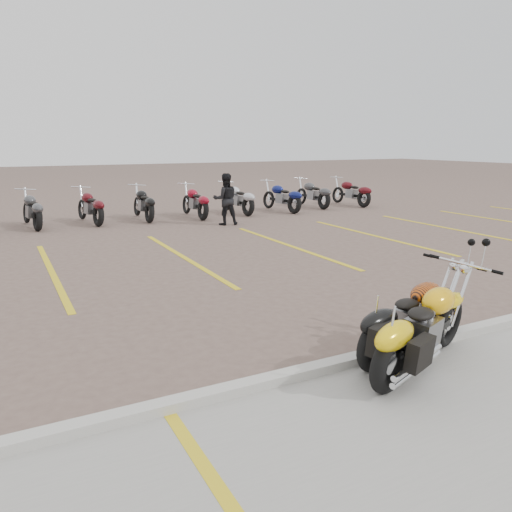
{
  "coord_description": "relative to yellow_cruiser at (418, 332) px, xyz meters",
  "views": [
    {
      "loc": [
        -3.52,
        -6.12,
        2.48
      ],
      "look_at": [
        -0.05,
        0.52,
        0.75
      ],
      "focal_mm": 35.0,
      "sensor_mm": 36.0,
      "label": 1
    }
  ],
  "objects": [
    {
      "name": "parking_stripes",
      "position": [
        -0.43,
        6.4,
        -0.43
      ],
      "size": [
        38.0,
        5.5,
        0.01
      ],
      "primitive_type": null,
      "color": "gold",
      "rests_on": "ground"
    },
    {
      "name": "bg_bike_row",
      "position": [
        -0.61,
        12.02,
        0.11
      ],
      "size": [
        18.97,
        2.05,
        1.1
      ],
      "color": "black",
      "rests_on": "ground"
    },
    {
      "name": "yellow_cruiser",
      "position": [
        0.0,
        0.0,
        0.0
      ],
      "size": [
        2.05,
        0.87,
        0.88
      ],
      "rotation": [
        0.09,
        0.0,
        0.36
      ],
      "color": "black",
      "rests_on": "ground"
    },
    {
      "name": "ground",
      "position": [
        -0.43,
        2.4,
        -0.44
      ],
      "size": [
        100.0,
        100.0,
        0.0
      ],
      "primitive_type": "plane",
      "color": "#6F594F",
      "rests_on": "ground"
    },
    {
      "name": "person_b",
      "position": [
        2.18,
        10.0,
        0.34
      ],
      "size": [
        0.87,
        0.74,
        1.55
      ],
      "primitive_type": "imported",
      "rotation": [
        0.0,
        0.0,
        2.91
      ],
      "color": "black",
      "rests_on": "ground"
    },
    {
      "name": "flame_cruiser",
      "position": [
        0.18,
        0.36,
        -0.02
      ],
      "size": [
        1.99,
        0.66,
        0.84
      ],
      "rotation": [
        0.07,
        0.0,
        0.27
      ],
      "color": "black",
      "rests_on": "ground"
    },
    {
      "name": "curb",
      "position": [
        -0.43,
        0.4,
        -0.38
      ],
      "size": [
        60.0,
        0.18,
        0.12
      ],
      "primitive_type": "cube",
      "color": "#ADAAA3",
      "rests_on": "ground"
    }
  ]
}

